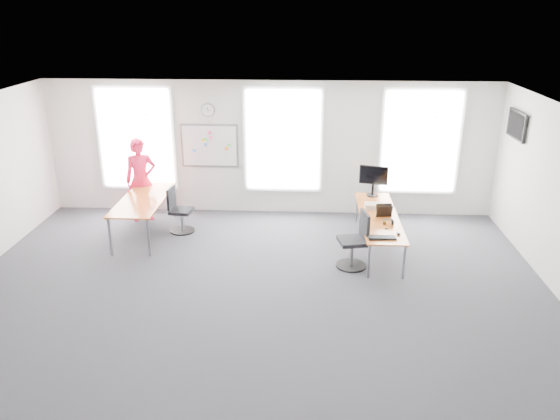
# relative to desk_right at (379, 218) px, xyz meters

# --- Properties ---
(floor) EXTENTS (10.00, 10.00, 0.00)m
(floor) POSITION_rel_desk_right_xyz_m (-2.26, -2.13, -0.62)
(floor) COLOR #27272C
(floor) RESTS_ON ground
(ceiling) EXTENTS (10.00, 10.00, 0.00)m
(ceiling) POSITION_rel_desk_right_xyz_m (-2.26, -2.13, 2.38)
(ceiling) COLOR silver
(ceiling) RESTS_ON ground
(wall_back) EXTENTS (10.00, 0.00, 10.00)m
(wall_back) POSITION_rel_desk_right_xyz_m (-2.26, 1.87, 0.88)
(wall_back) COLOR white
(wall_back) RESTS_ON ground
(wall_front) EXTENTS (10.00, 0.00, 10.00)m
(wall_front) POSITION_rel_desk_right_xyz_m (-2.26, -6.13, 0.88)
(wall_front) COLOR white
(wall_front) RESTS_ON ground
(window_left) EXTENTS (1.60, 0.06, 2.20)m
(window_left) POSITION_rel_desk_right_xyz_m (-5.26, 1.84, 1.08)
(window_left) COLOR white
(window_left) RESTS_ON wall_back
(window_mid) EXTENTS (1.60, 0.06, 2.20)m
(window_mid) POSITION_rel_desk_right_xyz_m (-1.96, 1.84, 1.08)
(window_mid) COLOR white
(window_mid) RESTS_ON wall_back
(window_right) EXTENTS (1.60, 0.06, 2.20)m
(window_right) POSITION_rel_desk_right_xyz_m (1.04, 1.84, 1.08)
(window_right) COLOR white
(window_right) RESTS_ON wall_back
(desk_right) EXTENTS (0.73, 2.74, 0.67)m
(desk_right) POSITION_rel_desk_right_xyz_m (0.00, 0.00, 0.00)
(desk_right) COLOR orange
(desk_right) RESTS_ON ground
(desk_left) EXTENTS (0.87, 2.18, 0.79)m
(desk_left) POSITION_rel_desk_right_xyz_m (-4.76, 0.38, 0.10)
(desk_left) COLOR orange
(desk_left) RESTS_ON ground
(chair_right) EXTENTS (0.56, 0.56, 1.05)m
(chair_right) POSITION_rel_desk_right_xyz_m (-0.51, -0.87, -0.16)
(chair_right) COLOR black
(chair_right) RESTS_ON ground
(chair_left) EXTENTS (0.51, 0.51, 0.96)m
(chair_left) POSITION_rel_desk_right_xyz_m (-4.09, 0.59, -0.20)
(chair_left) COLOR black
(chair_left) RESTS_ON ground
(person) EXTENTS (0.78, 0.64, 1.84)m
(person) POSITION_rel_desk_right_xyz_m (-5.04, 1.23, 0.29)
(person) COLOR #EB1D49
(person) RESTS_ON ground
(whiteboard) EXTENTS (1.20, 0.03, 0.90)m
(whiteboard) POSITION_rel_desk_right_xyz_m (-3.61, 1.84, 0.93)
(whiteboard) COLOR white
(whiteboard) RESTS_ON wall_back
(wall_clock) EXTENTS (0.30, 0.04, 0.30)m
(wall_clock) POSITION_rel_desk_right_xyz_m (-3.61, 1.84, 1.73)
(wall_clock) COLOR gray
(wall_clock) RESTS_ON wall_back
(tv) EXTENTS (0.06, 0.90, 0.55)m
(tv) POSITION_rel_desk_right_xyz_m (2.69, 0.87, 1.68)
(tv) COLOR black
(tv) RESTS_ON wall_right
(keyboard) EXTENTS (0.52, 0.23, 0.02)m
(keyboard) POSITION_rel_desk_right_xyz_m (-0.07, -1.10, 0.06)
(keyboard) COLOR black
(keyboard) RESTS_ON desk_right
(mouse) EXTENTS (0.10, 0.13, 0.04)m
(mouse) POSITION_rel_desk_right_xyz_m (0.24, -0.92, 0.07)
(mouse) COLOR black
(mouse) RESTS_ON desk_right
(lens_cap) EXTENTS (0.06, 0.06, 0.01)m
(lens_cap) POSITION_rel_desk_right_xyz_m (0.06, -0.67, 0.05)
(lens_cap) COLOR black
(lens_cap) RESTS_ON desk_right
(headphones) EXTENTS (0.19, 0.10, 0.11)m
(headphones) POSITION_rel_desk_right_xyz_m (0.11, -0.46, 0.09)
(headphones) COLOR black
(headphones) RESTS_ON desk_right
(laptop_sleeve) EXTENTS (0.32, 0.22, 0.25)m
(laptop_sleeve) POSITION_rel_desk_right_xyz_m (0.09, -0.06, 0.17)
(laptop_sleeve) COLOR black
(laptop_sleeve) RESTS_ON desk_right
(paper_stack) EXTENTS (0.33, 0.25, 0.11)m
(paper_stack) POSITION_rel_desk_right_xyz_m (-0.08, 0.38, 0.10)
(paper_stack) COLOR beige
(paper_stack) RESTS_ON desk_right
(monitor) EXTENTS (0.60, 0.25, 0.67)m
(monitor) POSITION_rel_desk_right_xyz_m (-0.01, 1.16, 0.45)
(monitor) COLOR black
(monitor) RESTS_ON desk_right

